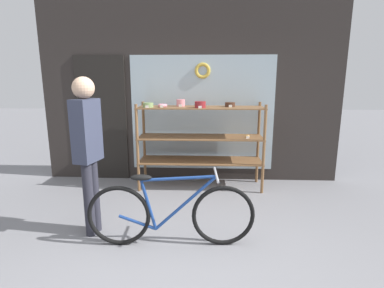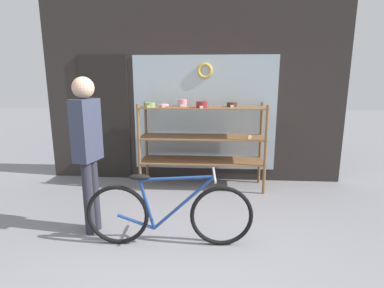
% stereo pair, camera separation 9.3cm
% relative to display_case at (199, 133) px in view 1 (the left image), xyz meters
% --- Properties ---
extents(ground_plane, '(30.00, 30.00, 0.00)m').
position_rel_display_case_xyz_m(ground_plane, '(-0.16, -2.22, -0.88)').
color(ground_plane, gray).
extents(storefront_facade, '(4.99, 0.13, 3.66)m').
position_rel_display_case_xyz_m(storefront_facade, '(-0.20, 0.41, 0.89)').
color(storefront_facade, '#2D2826').
rests_on(storefront_facade, ground_plane).
extents(display_case, '(1.95, 0.55, 1.40)m').
position_rel_display_case_xyz_m(display_case, '(0.00, 0.00, 0.00)').
color(display_case, brown).
rests_on(display_case, ground_plane).
extents(bicycle, '(1.74, 0.46, 0.79)m').
position_rel_display_case_xyz_m(bicycle, '(-0.26, -1.78, -0.53)').
color(bicycle, black).
rests_on(bicycle, ground_plane).
extents(pedestrian, '(0.25, 0.35, 1.74)m').
position_rel_display_case_xyz_m(pedestrian, '(-1.17, -1.56, 0.16)').
color(pedestrian, '#282833').
rests_on(pedestrian, ground_plane).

